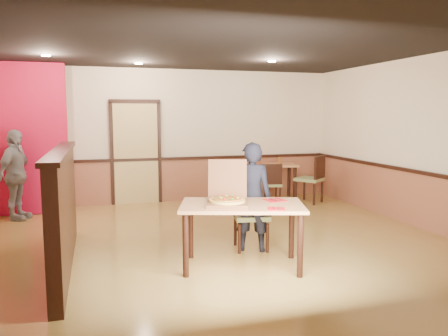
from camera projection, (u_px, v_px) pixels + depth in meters
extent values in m
plane|color=#B38C45|center=(218.00, 247.00, 6.12)|extent=(7.00, 7.00, 0.00)
plane|color=black|center=(218.00, 43.00, 5.78)|extent=(7.00, 7.00, 0.00)
plane|color=beige|center=(174.00, 136.00, 9.28)|extent=(7.00, 0.00, 7.00)
plane|color=beige|center=(430.00, 143.00, 6.93)|extent=(0.00, 7.00, 7.00)
cube|color=#98563C|center=(174.00, 180.00, 9.37)|extent=(7.00, 0.04, 0.90)
cube|color=black|center=(174.00, 159.00, 9.29)|extent=(7.00, 0.06, 0.06)
cube|color=#98563C|center=(425.00, 202.00, 7.04)|extent=(0.04, 7.00, 0.90)
cube|color=black|center=(425.00, 173.00, 6.98)|extent=(0.06, 7.00, 0.06)
cube|color=tan|center=(136.00, 153.00, 9.06)|extent=(0.90, 0.06, 2.10)
cube|color=black|center=(64.00, 210.00, 5.28)|extent=(0.14, 3.00, 1.40)
cube|color=black|center=(61.00, 151.00, 5.19)|extent=(0.20, 3.10, 0.05)
cube|color=#BB0D32|center=(22.00, 139.00, 7.99)|extent=(1.60, 0.20, 2.78)
cylinder|color=beige|center=(46.00, 55.00, 6.85)|extent=(0.14, 0.14, 0.02)
cylinder|color=beige|center=(138.00, 63.00, 7.94)|extent=(0.14, 0.14, 0.02)
cylinder|color=beige|center=(272.00, 61.00, 7.60)|extent=(0.14, 0.14, 0.02)
cube|color=tan|center=(242.00, 205.00, 5.25)|extent=(1.65, 1.23, 0.04)
cylinder|color=black|center=(186.00, 245.00, 4.97)|extent=(0.07, 0.07, 0.75)
cylinder|color=black|center=(191.00, 230.00, 5.64)|extent=(0.07, 0.07, 0.75)
cylinder|color=black|center=(300.00, 246.00, 4.96)|extent=(0.07, 0.07, 0.75)
cylinder|color=black|center=(292.00, 230.00, 5.63)|extent=(0.07, 0.07, 0.75)
cube|color=olive|center=(251.00, 216.00, 6.01)|extent=(0.53, 0.53, 0.06)
cube|color=black|center=(248.00, 195.00, 6.19)|extent=(0.44, 0.11, 0.44)
cylinder|color=black|center=(239.00, 239.00, 5.83)|extent=(0.04, 0.04, 0.40)
cylinder|color=black|center=(235.00, 231.00, 6.21)|extent=(0.04, 0.04, 0.40)
cylinder|color=black|center=(267.00, 238.00, 5.88)|extent=(0.04, 0.04, 0.40)
cylinder|color=black|center=(262.00, 230.00, 6.26)|extent=(0.04, 0.04, 0.40)
cube|color=olive|center=(270.00, 184.00, 8.96)|extent=(0.50, 0.50, 0.06)
cube|color=black|center=(272.00, 174.00, 8.73)|extent=(0.41, 0.11, 0.41)
cylinder|color=black|center=(276.00, 194.00, 9.18)|extent=(0.04, 0.04, 0.37)
cylinder|color=black|center=(280.00, 197.00, 8.83)|extent=(0.04, 0.04, 0.37)
cylinder|color=black|center=(259.00, 195.00, 9.14)|extent=(0.04, 0.04, 0.37)
cylinder|color=black|center=(263.00, 198.00, 8.79)|extent=(0.04, 0.04, 0.37)
cube|color=olive|center=(309.00, 179.00, 9.20)|extent=(0.70, 0.70, 0.06)
cube|color=black|center=(320.00, 167.00, 9.04)|extent=(0.40, 0.33, 0.48)
cylinder|color=black|center=(304.00, 190.00, 9.52)|extent=(0.05, 0.05, 0.43)
cylinder|color=black|center=(322.00, 192.00, 9.28)|extent=(0.05, 0.05, 0.43)
cylinder|color=black|center=(296.00, 193.00, 9.19)|extent=(0.05, 0.05, 0.43)
cylinder|color=black|center=(314.00, 195.00, 8.95)|extent=(0.05, 0.05, 0.43)
cube|color=tan|center=(279.00, 165.00, 9.56)|extent=(0.87, 0.87, 0.04)
cylinder|color=black|center=(268.00, 184.00, 9.31)|extent=(0.07, 0.07, 0.74)
cylinder|color=black|center=(264.00, 180.00, 9.87)|extent=(0.07, 0.07, 0.74)
cylinder|color=black|center=(295.00, 184.00, 9.35)|extent=(0.07, 0.07, 0.74)
cylinder|color=black|center=(289.00, 180.00, 9.91)|extent=(0.07, 0.07, 0.74)
imported|color=black|center=(252.00, 197.00, 5.90)|extent=(0.64, 0.54, 1.49)
imported|color=#92939A|center=(16.00, 175.00, 7.65)|extent=(0.70, 1.02, 1.60)
cube|color=brown|center=(227.00, 203.00, 5.20)|extent=(0.60, 0.60, 0.04)
cube|color=brown|center=(227.00, 179.00, 5.45)|extent=(0.49, 0.23, 0.48)
cylinder|color=#E2B852|center=(227.00, 201.00, 5.20)|extent=(0.57, 0.57, 0.03)
cube|color=red|center=(276.00, 209.00, 4.97)|extent=(0.25, 0.25, 0.00)
cylinder|color=silver|center=(274.00, 208.00, 4.96)|extent=(0.06, 0.16, 0.01)
cube|color=silver|center=(279.00, 208.00, 4.98)|extent=(0.07, 0.17, 0.00)
cube|color=red|center=(275.00, 200.00, 5.47)|extent=(0.26, 0.26, 0.01)
cylinder|color=silver|center=(273.00, 200.00, 5.46)|extent=(0.03, 0.20, 0.01)
cube|color=silver|center=(277.00, 200.00, 5.47)|extent=(0.04, 0.22, 0.00)
cylinder|color=#8E5819|center=(279.00, 160.00, 9.60)|extent=(0.06, 0.06, 0.14)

